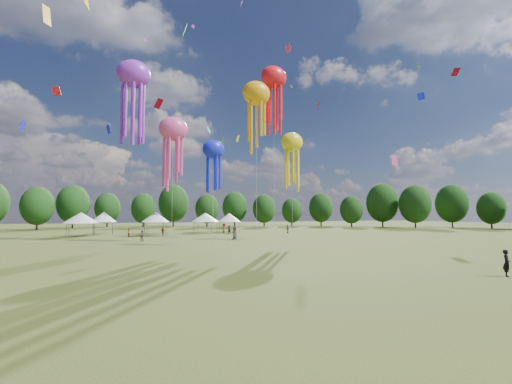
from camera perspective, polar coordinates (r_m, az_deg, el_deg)
name	(u,v)px	position (r m, az deg, el deg)	size (l,w,h in m)	color
ground	(371,283)	(21.52, 18.14, -13.82)	(300.00, 300.00, 0.00)	#384416
observer_main	(507,263)	(27.35, 35.43, -9.34)	(0.61, 0.40, 1.67)	black
spectator_near	(142,236)	(53.39, -17.93, -6.75)	(0.75, 0.59, 1.55)	gray
spectators_far	(226,230)	(69.18, -4.91, -6.08)	(31.42, 22.28, 1.91)	gray
festival_tents	(157,217)	(72.57, -15.62, -3.97)	(34.04, 11.23, 4.31)	#47474C
show_kites	(224,108)	(58.85, -5.12, 13.31)	(30.03, 19.28, 31.70)	#F54898
small_kites	(211,60)	(65.62, -7.34, 20.39)	(70.28, 53.71, 46.11)	#F54898
treeline	(160,202)	(79.34, -15.19, -1.54)	(201.57, 95.24, 13.43)	#38281C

